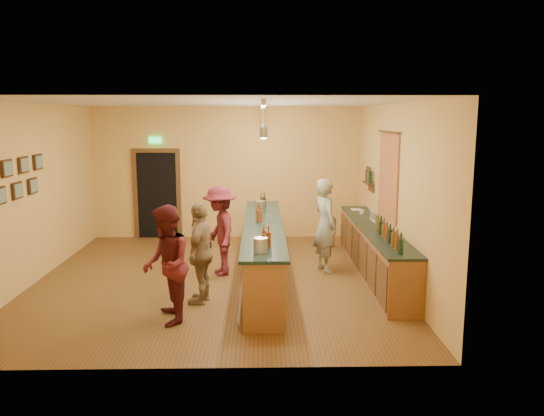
{
  "coord_description": "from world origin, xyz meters",
  "views": [
    {
      "loc": [
        0.83,
        -9.43,
        2.98
      ],
      "look_at": [
        1.04,
        0.2,
        1.3
      ],
      "focal_mm": 35.0,
      "sensor_mm": 36.0,
      "label": 1
    }
  ],
  "objects_px": {
    "back_counter": "(375,250)",
    "bar_stool": "(329,225)",
    "tasting_bar": "(263,247)",
    "customer_a": "(166,265)",
    "customer_c": "(220,231)",
    "customer_b": "(201,253)",
    "bartender": "(325,225)"
  },
  "relations": [
    {
      "from": "customer_a",
      "to": "tasting_bar",
      "type": "bearing_deg",
      "value": 132.35
    },
    {
      "from": "back_counter",
      "to": "customer_b",
      "type": "relative_size",
      "value": 2.77
    },
    {
      "from": "customer_a",
      "to": "customer_b",
      "type": "bearing_deg",
      "value": 141.6
    },
    {
      "from": "back_counter",
      "to": "customer_c",
      "type": "distance_m",
      "value": 2.93
    },
    {
      "from": "back_counter",
      "to": "customer_c",
      "type": "xyz_separation_m",
      "value": [
        -2.9,
        0.15,
        0.36
      ]
    },
    {
      "from": "tasting_bar",
      "to": "bar_stool",
      "type": "relative_size",
      "value": 7.15
    },
    {
      "from": "customer_a",
      "to": "bar_stool",
      "type": "relative_size",
      "value": 2.42
    },
    {
      "from": "customer_a",
      "to": "bar_stool",
      "type": "height_order",
      "value": "customer_a"
    },
    {
      "from": "bartender",
      "to": "customer_c",
      "type": "height_order",
      "value": "bartender"
    },
    {
      "from": "customer_a",
      "to": "customer_c",
      "type": "xyz_separation_m",
      "value": [
        0.59,
        2.36,
        -0.02
      ]
    },
    {
      "from": "back_counter",
      "to": "customer_a",
      "type": "relative_size",
      "value": 2.63
    },
    {
      "from": "customer_a",
      "to": "customer_c",
      "type": "bearing_deg",
      "value": 152.91
    },
    {
      "from": "customer_b",
      "to": "customer_c",
      "type": "distance_m",
      "value": 1.53
    },
    {
      "from": "bartender",
      "to": "customer_c",
      "type": "relative_size",
      "value": 1.07
    },
    {
      "from": "customer_b",
      "to": "customer_c",
      "type": "bearing_deg",
      "value": -175.97
    },
    {
      "from": "tasting_bar",
      "to": "bartender",
      "type": "xyz_separation_m",
      "value": [
        1.2,
        0.51,
        0.3
      ]
    },
    {
      "from": "customer_b",
      "to": "tasting_bar",
      "type": "bearing_deg",
      "value": 151.01
    },
    {
      "from": "tasting_bar",
      "to": "bar_stool",
      "type": "bearing_deg",
      "value": 55.98
    },
    {
      "from": "back_counter",
      "to": "tasting_bar",
      "type": "bearing_deg",
      "value": -175.05
    },
    {
      "from": "bartender",
      "to": "customer_a",
      "type": "xyz_separation_m",
      "value": [
        -2.6,
        -2.54,
        -0.04
      ]
    },
    {
      "from": "back_counter",
      "to": "customer_b",
      "type": "distance_m",
      "value": 3.4
    },
    {
      "from": "customer_b",
      "to": "bartender",
      "type": "bearing_deg",
      "value": 138.76
    },
    {
      "from": "tasting_bar",
      "to": "customer_a",
      "type": "bearing_deg",
      "value": -124.61
    },
    {
      "from": "bartender",
      "to": "customer_b",
      "type": "height_order",
      "value": "bartender"
    },
    {
      "from": "back_counter",
      "to": "bar_stool",
      "type": "height_order",
      "value": "back_counter"
    },
    {
      "from": "customer_b",
      "to": "customer_c",
      "type": "height_order",
      "value": "customer_c"
    },
    {
      "from": "customer_a",
      "to": "bar_stool",
      "type": "xyz_separation_m",
      "value": [
        2.89,
        4.24,
        -0.3
      ]
    },
    {
      "from": "customer_a",
      "to": "customer_b",
      "type": "xyz_separation_m",
      "value": [
        0.4,
        0.85,
        -0.04
      ]
    },
    {
      "from": "bar_stool",
      "to": "bartender",
      "type": "bearing_deg",
      "value": -99.65
    },
    {
      "from": "bar_stool",
      "to": "customer_b",
      "type": "bearing_deg",
      "value": -126.29
    },
    {
      "from": "bartender",
      "to": "bar_stool",
      "type": "height_order",
      "value": "bartender"
    },
    {
      "from": "customer_a",
      "to": "customer_c",
      "type": "height_order",
      "value": "customer_a"
    }
  ]
}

